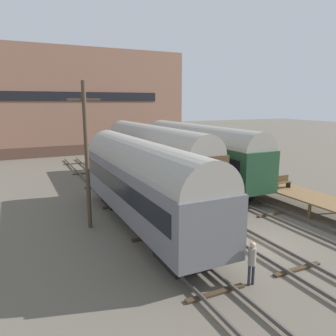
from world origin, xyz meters
The scene contains 12 objects.
ground_plane centered at (0.00, 0.00, 0.00)m, with size 200.00×200.00×0.00m, color #60594C.
track_left centered at (-4.27, 0.00, 0.14)m, with size 2.60×60.00×0.26m.
track_middle centered at (0.00, 0.00, 0.14)m, with size 2.60×60.00×0.26m.
track_right centered at (4.27, 0.00, 0.14)m, with size 2.60×60.00×0.26m.
train_car_green centered at (4.27, 12.74, 3.04)m, with size 2.87×17.05×5.31m.
train_car_grey centered at (-4.27, 4.69, 2.92)m, with size 3.07×15.02×5.18m.
train_car_brown centered at (0.00, 13.02, 3.06)m, with size 2.91×17.67×5.34m.
station_platform centered at (6.97, 1.45, 0.99)m, with size 2.77×14.97×1.07m.
bench centered at (6.73, 4.92, 1.56)m, with size 1.40×0.40×0.91m.
person_worker centered at (-2.61, -3.04, 1.12)m, with size 0.32×0.32×1.85m.
utility_pole centered at (-7.09, 5.98, 4.37)m, with size 1.80×0.24×8.41m.
warehouse_building centered at (-1.58, 40.26, 7.29)m, with size 30.18×13.75×14.57m.
Camera 1 is at (-10.83, -12.45, 7.25)m, focal length 35.00 mm.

